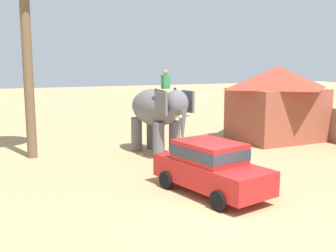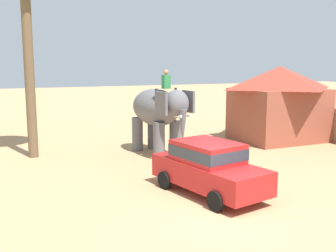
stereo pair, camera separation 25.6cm
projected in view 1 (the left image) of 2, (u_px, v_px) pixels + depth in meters
name	position (u px, v px, depth m)	size (l,w,h in m)	color
ground_plane	(226.00, 217.00, 11.01)	(120.00, 120.00, 0.00)	tan
car_sedan_foreground	(210.00, 166.00, 12.87)	(2.60, 4.38, 1.70)	red
elephant_with_mahout	(158.00, 111.00, 18.32)	(2.32, 4.01, 3.88)	slate
roadside_hut	(277.00, 101.00, 21.70)	(5.16, 4.39, 4.00)	#994C38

